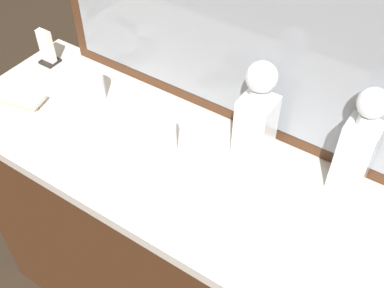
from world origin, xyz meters
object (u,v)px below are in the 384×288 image
at_px(crystal_decanter_right, 256,122).
at_px(napkin_holder, 47,50).
at_px(crystal_tumbler_front, 91,87).
at_px(silver_brush_far_left, 19,98).
at_px(crystal_decanter_front, 357,150).
at_px(crystal_tumbler_rear, 159,139).

distance_m(crystal_decanter_right, napkin_holder, 0.71).
height_order(crystal_tumbler_front, silver_brush_far_left, crystal_tumbler_front).
height_order(crystal_decanter_front, silver_brush_far_left, crystal_decanter_front).
distance_m(crystal_decanter_right, crystal_tumbler_rear, 0.24).
relative_size(crystal_tumbler_front, napkin_holder, 0.79).
distance_m(crystal_decanter_front, crystal_tumbler_rear, 0.46).
height_order(crystal_decanter_right, crystal_tumbler_front, crystal_decanter_right).
height_order(crystal_decanter_right, napkin_holder, crystal_decanter_right).
height_order(crystal_decanter_front, crystal_decanter_right, crystal_decanter_front).
distance_m(crystal_decanter_right, silver_brush_far_left, 0.67).
relative_size(crystal_decanter_front, silver_brush_far_left, 1.83).
bearing_deg(crystal_decanter_front, silver_brush_far_left, -165.92).
relative_size(crystal_tumbler_rear, silver_brush_far_left, 0.64).
xyz_separation_m(crystal_decanter_right, napkin_holder, (-0.70, 0.00, -0.06)).
distance_m(crystal_tumbler_front, napkin_holder, 0.23).
bearing_deg(crystal_decanter_right, crystal_tumbler_front, -173.59).
distance_m(crystal_decanter_right, crystal_tumbler_front, 0.49).
xyz_separation_m(crystal_tumbler_front, napkin_holder, (-0.23, 0.06, 0.01)).
height_order(crystal_tumbler_rear, napkin_holder, napkin_holder).
xyz_separation_m(crystal_decanter_front, napkin_holder, (-0.93, -0.04, -0.07)).
distance_m(crystal_tumbler_front, crystal_tumbler_rear, 0.29).
bearing_deg(crystal_tumbler_rear, crystal_decanter_right, 30.82).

